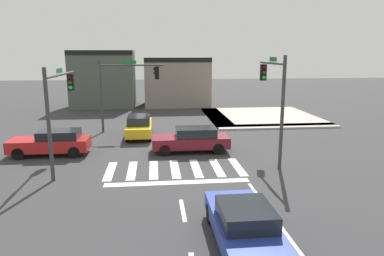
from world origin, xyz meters
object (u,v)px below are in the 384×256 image
Objects in this scene: traffic_signal_southwest at (60,97)px; car_red at (52,142)px; car_blue at (244,224)px; car_maroon at (192,139)px; car_yellow at (139,126)px; traffic_signal_northwest at (126,82)px; traffic_signal_southeast at (274,90)px.

car_red is at bearing 28.82° from traffic_signal_southwest.
traffic_signal_southwest is at bearing 40.15° from car_blue.
car_yellow is at bearing -52.82° from car_maroon.
traffic_signal_northwest is at bearing -55.13° from car_maroon.
traffic_signal_southwest is at bearing 118.82° from car_red.
traffic_signal_southwest reaches higher than car_red.
car_blue is (8.76, -11.15, -0.05)m from car_red.
traffic_signal_southwest is 1.30× the size of car_blue.
traffic_signal_southeast is 1.29× the size of car_blue.
traffic_signal_northwest is at bearing -18.74° from traffic_signal_southwest.
traffic_signal_southeast reaches higher than traffic_signal_northwest.
car_maroon is at bearing 37.18° from car_yellow.
traffic_signal_southwest is at bearing 16.09° from car_maroon.
traffic_signal_southeast is 10.58m from car_yellow.
car_red is at bearing 79.35° from traffic_signal_southeast.
car_yellow is 5.56m from car_maroon.
traffic_signal_southeast reaches higher than car_blue.
car_blue is at bearing -74.52° from traffic_signal_northwest.
car_maroon is at bearing 178.86° from car_red.
car_blue is at bearing 92.34° from car_maroon.
car_yellow is 0.99× the size of car_maroon.
traffic_signal_southwest is (-2.79, -8.22, -0.08)m from traffic_signal_northwest.
traffic_signal_northwest reaches higher than car_red.
car_maroon is (7.09, 2.05, -2.92)m from traffic_signal_southwest.
traffic_signal_southeast is 10.11m from car_blue.
car_maroon reaches higher than car_blue.
traffic_signal_southeast is 1.25× the size of car_maroon.
traffic_signal_southeast is 11.35m from traffic_signal_southwest.
traffic_signal_northwest is 1.17× the size of car_yellow.
traffic_signal_southeast reaches higher than car_red.
car_red is at bearing -1.14° from car_maroon.
traffic_signal_southwest is 8.02m from car_yellow.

